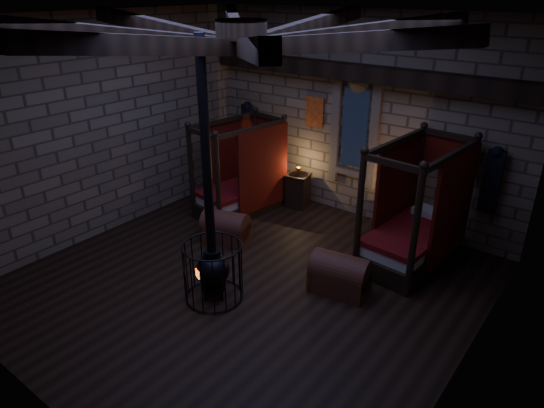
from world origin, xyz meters
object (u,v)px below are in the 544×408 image
Objects in this scene: bed_right at (414,233)px; trunk_left at (225,228)px; stove at (213,266)px; trunk_right at (340,275)px; bed_left at (242,189)px.

bed_right reaches higher than trunk_left.
trunk_left is 1.91m from stove.
trunk_right is (-0.53, -1.66, -0.24)m from bed_right.
stove is at bearing -48.14° from bed_left.
trunk_right reaches higher than trunk_left.
trunk_left is (-3.16, -1.55, -0.26)m from bed_right.
bed_right is 2.24× the size of trunk_left.
bed_left is 2.05× the size of trunk_right.
bed_left is at bearing 147.62° from trunk_right.
stove reaches higher than trunk_right.
stove is at bearing -118.70° from bed_right.
bed_right is (3.84, 0.26, 0.05)m from bed_left.
bed_left is 3.34m from stove.
stove is (1.14, -1.50, 0.31)m from trunk_left.
bed_left is 3.85m from bed_right.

